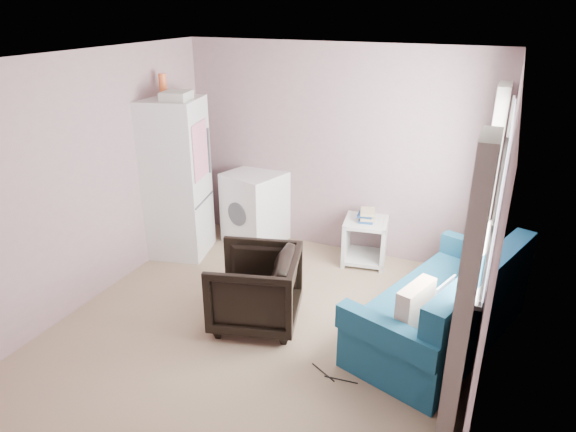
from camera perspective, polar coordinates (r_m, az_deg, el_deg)
name	(u,v)px	position (r m, az deg, el deg)	size (l,w,h in m)	color
room	(257,213)	(4.35, -3.47, 0.35)	(3.84, 4.24, 2.54)	#9A8065
armchair	(255,285)	(4.94, -3.69, -7.64)	(0.80, 0.75, 0.82)	black
fridge	(177,178)	(6.26, -12.27, 4.17)	(0.79, 0.78, 2.17)	silver
washing_machine	(255,206)	(6.61, -3.69, 1.16)	(0.80, 0.80, 0.92)	silver
side_table	(365,238)	(6.15, 8.58, -2.42)	(0.56, 0.56, 0.67)	silver
sofa	(446,310)	(4.93, 17.18, -9.96)	(1.49, 2.18, 0.89)	#1A5778
window_dressing	(480,232)	(4.64, 20.60, -1.66)	(0.17, 2.62, 2.18)	white
floor_cables	(332,376)	(4.52, 4.91, -17.29)	(0.44, 0.15, 0.01)	black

